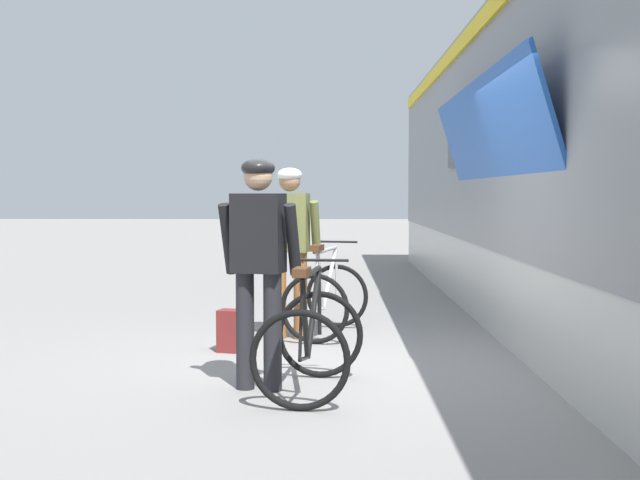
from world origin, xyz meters
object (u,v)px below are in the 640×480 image
Objects in this scene: cyclist_far_in_dark at (259,252)px; bicycle_far_black at (310,340)px; bicycle_near_silver at (326,298)px; backpack_on_platform at (233,331)px; cyclist_near_in_olive at (290,237)px.

cyclist_far_in_dark reaches higher than bicycle_far_black.
cyclist_far_in_dark reaches higher than bicycle_near_silver.
backpack_on_platform is at bearing 104.38° from cyclist_far_in_dark.
cyclist_near_in_olive and cyclist_far_in_dark have the same top height.
bicycle_far_black is (0.27, -2.28, -0.65)m from cyclist_near_in_olive.
backpack_on_platform is at bearing -125.04° from cyclist_near_in_olive.
bicycle_far_black is at bearing -92.40° from bicycle_near_silver.
cyclist_far_in_dark is at bearing -60.85° from backpack_on_platform.
cyclist_far_in_dark reaches higher than backpack_on_platform.
bicycle_far_black is at bearing -49.04° from backpack_on_platform.
bicycle_far_black is 2.87× the size of backpack_on_platform.
bicycle_near_silver reaches higher than backpack_on_platform.
cyclist_near_in_olive is at bearing 86.69° from cyclist_far_in_dark.
backpack_on_platform is (-0.37, 1.46, -0.85)m from cyclist_far_in_dark.
backpack_on_platform is (-0.50, -0.71, -0.85)m from cyclist_near_in_olive.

